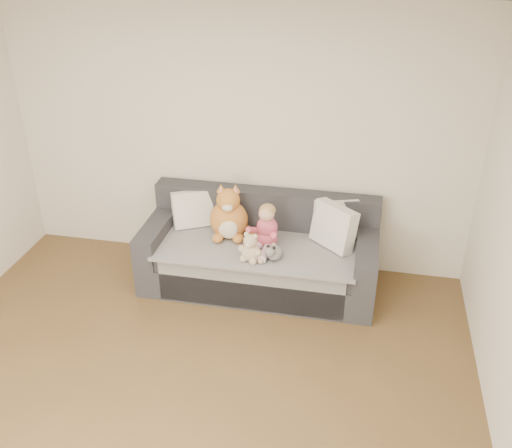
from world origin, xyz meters
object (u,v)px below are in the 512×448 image
(sofa, at_px, (260,255))
(sippy_cup, at_px, (273,249))
(toddler, at_px, (265,230))
(plush_cat, at_px, (229,217))
(teddy_bear, at_px, (250,250))

(sofa, bearing_deg, sippy_cup, -53.80)
(toddler, bearing_deg, plush_cat, 171.22)
(sofa, bearing_deg, toddler, -57.84)
(teddy_bear, height_order, sippy_cup, teddy_bear)
(sippy_cup, bearing_deg, teddy_bear, -142.84)
(plush_cat, distance_m, sippy_cup, 0.55)
(toddler, height_order, plush_cat, plush_cat)
(sippy_cup, bearing_deg, toddler, 130.01)
(plush_cat, relative_size, teddy_bear, 1.97)
(sofa, height_order, teddy_bear, sofa)
(teddy_bear, distance_m, sippy_cup, 0.23)
(toddler, bearing_deg, sofa, 134.33)
(plush_cat, bearing_deg, sofa, -14.32)
(sippy_cup, bearing_deg, plush_cat, 151.47)
(sofa, distance_m, toddler, 0.37)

